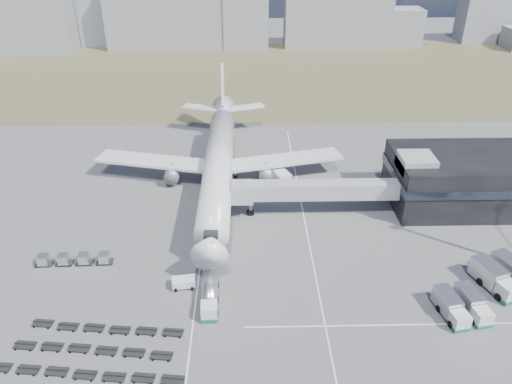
{
  "coord_description": "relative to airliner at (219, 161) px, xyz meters",
  "views": [
    {
      "loc": [
        5.52,
        -57.47,
        49.23
      ],
      "look_at": [
        7.24,
        21.92,
        4.0
      ],
      "focal_mm": 35.0,
      "sensor_mm": 36.0,
      "label": 1
    }
  ],
  "objects": [
    {
      "name": "ground",
      "position": [
        0.0,
        -32.38,
        -5.29
      ],
      "size": [
        420.0,
        420.0,
        0.0
      ],
      "primitive_type": "plane",
      "color": "#565659",
      "rests_on": "ground"
    },
    {
      "name": "airliner",
      "position": [
        0.0,
        0.0,
        0.0
      ],
      "size": [
        51.59,
        64.53,
        17.62
      ],
      "color": "silver",
      "rests_on": "ground"
    },
    {
      "name": "skyline",
      "position": [
        -24.65,
        116.34,
        4.88
      ],
      "size": [
        332.88,
        26.85,
        25.04
      ],
      "color": "gray",
      "rests_on": "ground"
    },
    {
      "name": "catering_truck",
      "position": [
        12.05,
        -0.09,
        -3.69
      ],
      "size": [
        5.17,
        7.37,
        3.13
      ],
      "rotation": [
        0.0,
        0.0,
        0.39
      ],
      "color": "silver",
      "rests_on": "ground"
    },
    {
      "name": "pushback_tug",
      "position": [
        -4.0,
        -31.88,
        -4.53
      ],
      "size": [
        3.64,
        2.37,
        1.52
      ],
      "primitive_type": "cube",
      "rotation": [
        0.0,
        0.0,
        0.14
      ],
      "color": "silver",
      "rests_on": "ground"
    },
    {
      "name": "uld_row",
      "position": [
        -21.94,
        -26.02,
        -4.29
      ],
      "size": [
        12.13,
        1.95,
        1.67
      ],
      "rotation": [
        0.0,
        0.0,
        0.03
      ],
      "color": "black",
      "rests_on": "ground"
    },
    {
      "name": "jet_bridge",
      "position": [
        15.9,
        -11.95,
        -0.24
      ],
      "size": [
        30.3,
        3.8,
        7.05
      ],
      "color": "#939399",
      "rests_on": "ground"
    },
    {
      "name": "terminal",
      "position": [
        47.77,
        -8.41,
        -0.04
      ],
      "size": [
        30.4,
        16.4,
        11.0
      ],
      "color": "black",
      "rests_on": "ground"
    },
    {
      "name": "service_trucks_near",
      "position": [
        35.11,
        -38.42,
        -3.81
      ],
      "size": [
        6.75,
        7.66,
        2.73
      ],
      "rotation": [
        0.0,
        0.0,
        0.17
      ],
      "color": "silver",
      "rests_on": "ground"
    },
    {
      "name": "service_trucks_far",
      "position": [
        43.78,
        -32.42,
        -3.56
      ],
      "size": [
        8.84,
        9.64,
        3.19
      ],
      "rotation": [
        0.0,
        0.0,
        0.34
      ],
      "color": "silver",
      "rests_on": "ground"
    },
    {
      "name": "lane_markings",
      "position": [
        9.77,
        -29.38,
        -5.29
      ],
      "size": [
        47.12,
        110.0,
        0.01
      ],
      "color": "silver",
      "rests_on": "ground"
    },
    {
      "name": "grass_strip",
      "position": [
        0.0,
        77.62,
        -5.29
      ],
      "size": [
        420.0,
        90.0,
        0.01
      ],
      "primitive_type": "cube",
      "color": "brown",
      "rests_on": "ground"
    },
    {
      "name": "fuel_tanker",
      "position": [
        0.1,
        -35.04,
        -3.8
      ],
      "size": [
        2.64,
        9.28,
        2.98
      ],
      "rotation": [
        0.0,
        0.0,
        0.03
      ],
      "color": "silver",
      "rests_on": "ground"
    }
  ]
}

